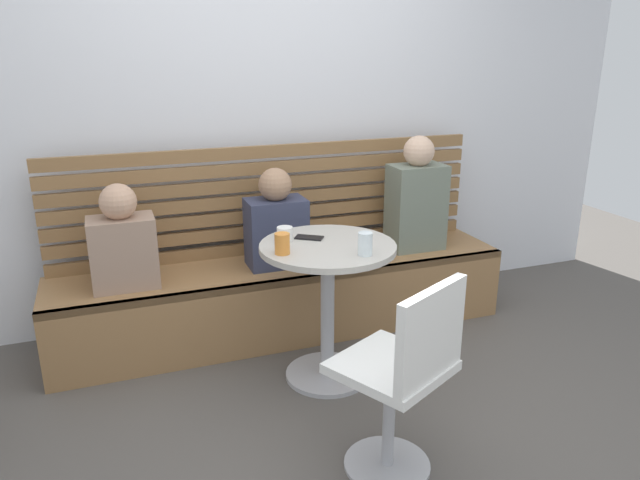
% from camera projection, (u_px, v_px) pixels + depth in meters
% --- Properties ---
extents(ground, '(8.00, 8.00, 0.00)m').
position_uv_depth(ground, '(367.00, 447.00, 2.60)').
color(ground, '#514C47').
extents(back_wall, '(5.20, 0.10, 2.90)m').
position_uv_depth(back_wall, '(260.00, 84.00, 3.61)').
color(back_wall, silver).
rests_on(back_wall, ground).
extents(booth_bench, '(2.70, 0.52, 0.44)m').
position_uv_depth(booth_bench, '(286.00, 297.00, 3.59)').
color(booth_bench, olive).
rests_on(booth_bench, ground).
extents(booth_backrest, '(2.65, 0.04, 0.67)m').
position_uv_depth(booth_backrest, '(272.00, 199.00, 3.64)').
color(booth_backrest, olive).
rests_on(booth_backrest, booth_bench).
extents(cafe_table, '(0.68, 0.68, 0.74)m').
position_uv_depth(cafe_table, '(328.00, 286.00, 2.99)').
color(cafe_table, '#ADADB2').
rests_on(cafe_table, ground).
extents(white_chair, '(0.54, 0.54, 0.85)m').
position_uv_depth(white_chair, '(404.00, 373.00, 2.30)').
color(white_chair, '#ADADB2').
rests_on(white_chair, ground).
extents(person_adult, '(0.34, 0.22, 0.72)m').
position_uv_depth(person_adult, '(416.00, 199.00, 3.71)').
color(person_adult, slate).
rests_on(person_adult, booth_bench).
extents(person_child_left, '(0.34, 0.22, 0.58)m').
position_uv_depth(person_child_left, '(276.00, 224.00, 3.43)').
color(person_child_left, '#333851').
rests_on(person_child_left, booth_bench).
extents(person_child_middle, '(0.34, 0.22, 0.56)m').
position_uv_depth(person_child_middle, '(123.00, 243.00, 3.12)').
color(person_child_middle, '#9E7F6B').
rests_on(person_child_middle, booth_bench).
extents(cup_ceramic_white, '(0.08, 0.08, 0.07)m').
position_uv_depth(cup_ceramic_white, '(285.00, 234.00, 2.97)').
color(cup_ceramic_white, white).
rests_on(cup_ceramic_white, cafe_table).
extents(cup_tumbler_orange, '(0.07, 0.07, 0.10)m').
position_uv_depth(cup_tumbler_orange, '(282.00, 244.00, 2.78)').
color(cup_tumbler_orange, orange).
rests_on(cup_tumbler_orange, cafe_table).
extents(cup_water_clear, '(0.07, 0.07, 0.11)m').
position_uv_depth(cup_water_clear, '(365.00, 244.00, 2.76)').
color(cup_water_clear, white).
rests_on(cup_water_clear, cafe_table).
extents(phone_on_table, '(0.15, 0.14, 0.01)m').
position_uv_depth(phone_on_table, '(309.00, 238.00, 3.01)').
color(phone_on_table, black).
rests_on(phone_on_table, cafe_table).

